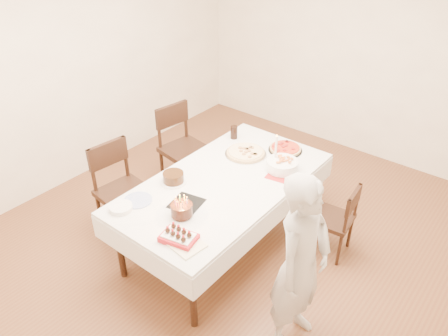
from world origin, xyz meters
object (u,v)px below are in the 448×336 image
Objects in this scene: person at (301,265)px; pizza_pepperoni at (285,149)px; pasta_bowl at (282,165)px; taper_candle at (276,150)px; chair_left_savory at (185,150)px; birthday_cake at (181,206)px; chair_left_dessert at (125,193)px; strawberry_box at (179,237)px; dining_table at (224,213)px; chair_right_savory at (332,219)px; layer_cake at (173,178)px; cola_glass at (234,132)px; pizza_white at (246,153)px.

person reaches higher than pizza_pepperoni.
taper_candle reaches higher than pasta_bowl.
chair_left_savory is 5.61× the size of birthday_cake.
strawberry_box is at bearing 168.68° from chair_left_dessert.
dining_table is at bearing -143.43° from chair_left_dessert.
chair_right_savory is 3.15× the size of layer_cake.
chair_left_dessert is (-0.86, -0.50, 0.12)m from dining_table.
dining_table is 0.95m from cola_glass.
taper_candle is at bearing 66.12° from dining_table.
layer_cake is 0.51m from birthday_cake.
birthday_cake is at bearing -131.12° from chair_right_savory.
taper_candle is at bearing -17.30° from cola_glass.
taper_candle reaches higher than layer_cake.
pizza_white is at bearing -33.48° from cola_glass.
pizza_pepperoni reaches higher than chair_right_savory.
cola_glass is at bearing 52.36° from person.
chair_left_savory is 7.10× the size of cola_glass.
chair_left_dessert is (0.10, -0.99, -0.01)m from chair_left_savory.
person reaches higher than pasta_bowl.
chair_right_savory is at bearing 6.47° from pasta_bowl.
chair_right_savory is 1.82× the size of pizza_white.
taper_candle is (-0.65, -0.05, 0.54)m from chair_right_savory.
strawberry_box is (0.59, -0.55, -0.02)m from layer_cake.
taper_candle is (0.23, 0.51, 0.55)m from dining_table.
cola_glass is (-0.58, -0.12, 0.05)m from pizza_pepperoni.
cola_glass is (-0.31, 0.20, 0.05)m from pizza_white.
dining_table is at bearing 94.40° from birthday_cake.
chair_right_savory is 2.57× the size of pasta_bowl.
cola_glass is 1.71m from strawberry_box.
chair_left_dessert is at bearing -139.90° from pasta_bowl.
pasta_bowl is 1.05m from layer_cake.
strawberry_box is at bearing -42.88° from layer_cake.
chair_left_dessert is 1.33m from cola_glass.
chair_left_savory is 1.27m from taper_candle.
strawberry_box is at bearing 140.66° from chair_left_savory.
strawberry_box is (0.24, -0.85, 0.41)m from dining_table.
taper_candle is 1.15m from birthday_cake.
layer_cake is (-0.35, -0.31, 0.42)m from dining_table.
cola_glass is at bearing 113.25° from strawberry_box.
cola_glass is (-1.55, 1.22, 0.06)m from person.
chair_right_savory is at bearing 54.93° from birthday_cake.
pasta_bowl is at bearing 76.34° from birthday_cake.
chair_right_savory is at bearing 13.20° from person.
birthday_cake reaches higher than chair_right_savory.
dining_table is at bearing 66.23° from person.
strawberry_box is (-0.08, -1.35, -0.02)m from pasta_bowl.
pasta_bowl is at bearing -62.90° from pizza_pepperoni.
taper_candle is (0.36, -0.00, 0.16)m from pizza_white.
cola_glass reaches higher than pasta_bowl.
birthday_cake is (-0.10, -1.46, 0.07)m from pizza_pepperoni.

